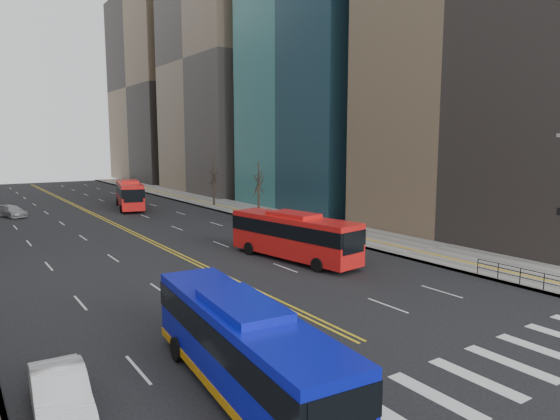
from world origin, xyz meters
name	(u,v)px	position (x,y,z in m)	size (l,w,h in m)	color
ground	(457,387)	(0.00, 0.00, 0.00)	(220.00, 220.00, 0.00)	black
sidewalk_right	(248,210)	(17.50, 45.00, 0.07)	(7.00, 130.00, 0.15)	slate
crosswalk	(457,387)	(0.00, 0.00, 0.01)	(26.70, 4.00, 0.01)	silver
centerline	(90,213)	(0.00, 55.00, 0.01)	(0.55, 100.00, 0.01)	gold
office_towers	(60,37)	(0.12, 68.51, 23.92)	(83.00, 134.00, 58.00)	#9B9B9E
pedestrian_railing	(520,273)	(14.30, 6.00, 0.82)	(0.06, 6.06, 1.02)	black
street_trees	(59,191)	(-7.18, 34.55, 4.87)	(35.20, 47.20, 7.60)	black
blue_bus	(243,345)	(-6.77, 4.00, 1.83)	(3.59, 12.13, 3.48)	#0B13AE
red_bus_near	(293,234)	(6.62, 19.66, 2.04)	(4.47, 11.89, 3.67)	red
red_bus_far	(129,193)	(5.48, 56.27, 2.13)	(5.43, 12.48, 3.83)	red
car_white	(60,395)	(-12.50, 6.00, 0.79)	(1.67, 4.78, 1.58)	silver
car_dark_mid	(256,220)	(12.27, 34.42, 0.65)	(1.54, 3.82, 1.30)	black
car_silver	(12,211)	(-8.68, 56.28, 0.69)	(1.92, 4.73, 1.37)	gray
car_dark_far	(131,196)	(8.87, 66.63, 0.57)	(1.90, 4.12, 1.14)	black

